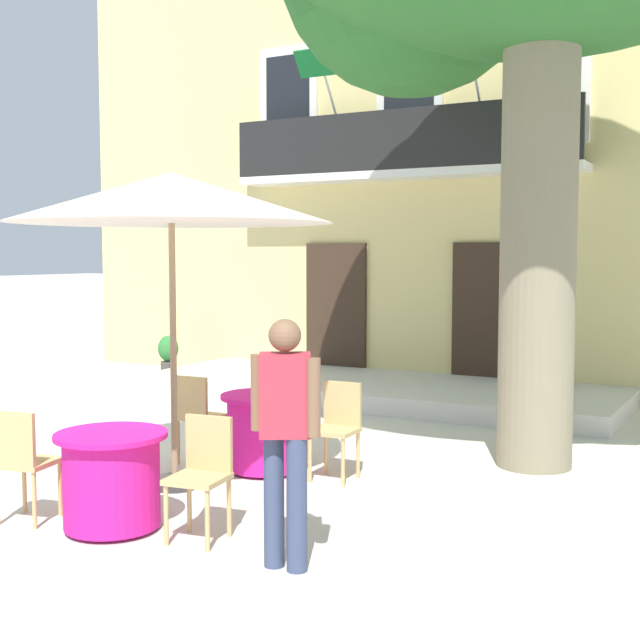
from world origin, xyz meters
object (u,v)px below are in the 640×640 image
at_px(cafe_chair_near_tree_0, 197,412).
at_px(ground_planter_left, 168,355).
at_px(cafe_chair_near_tree_1, 338,423).
at_px(cafe_chair_middle_0, 203,468).
at_px(cafe_umbrella, 171,199).
at_px(cafe_table_near_tree, 265,432).
at_px(cafe_table_middle, 112,480).
at_px(cafe_chair_middle_1, 22,457).
at_px(pedestrian_near_entrance, 285,428).

bearing_deg(cafe_chair_near_tree_0, ground_planter_left, 131.76).
distance_m(cafe_chair_near_tree_0, cafe_chair_near_tree_1, 1.51).
distance_m(cafe_chair_near_tree_0, cafe_chair_middle_0, 2.25).
height_order(cafe_chair_near_tree_0, cafe_umbrella, cafe_umbrella).
height_order(cafe_table_near_tree, ground_planter_left, cafe_table_near_tree).
bearing_deg(cafe_chair_near_tree_1, cafe_umbrella, -139.69).
distance_m(cafe_table_middle, cafe_chair_middle_0, 0.77).
bearing_deg(cafe_table_middle, cafe_chair_near_tree_1, 68.81).
bearing_deg(cafe_chair_middle_1, cafe_chair_near_tree_0, 88.37).
height_order(cafe_chair_middle_0, cafe_chair_middle_1, same).
height_order(cafe_chair_near_tree_0, ground_planter_left, cafe_chair_near_tree_0).
distance_m(cafe_chair_near_tree_0, cafe_table_middle, 2.06).
bearing_deg(cafe_chair_middle_0, pedestrian_near_entrance, -14.96).
xyz_separation_m(cafe_chair_near_tree_0, cafe_chair_middle_1, (-0.06, -2.18, 0.00)).
bearing_deg(cafe_table_near_tree, cafe_table_middle, -92.53).
xyz_separation_m(cafe_table_near_tree, ground_planter_left, (-4.73, 4.36, 0.02)).
bearing_deg(cafe_umbrella, cafe_chair_near_tree_0, 113.09).
relative_size(cafe_table_middle, cafe_chair_middle_1, 0.95).
xyz_separation_m(cafe_chair_near_tree_1, cafe_chair_middle_1, (-1.56, -2.39, 0.00)).
relative_size(cafe_table_near_tree, cafe_chair_middle_1, 0.95).
relative_size(ground_planter_left, pedestrian_near_entrance, 0.44).
xyz_separation_m(cafe_table_near_tree, cafe_table_middle, (-0.09, -2.05, 0.00)).
xyz_separation_m(cafe_chair_middle_1, pedestrian_near_entrance, (2.31, 0.18, 0.43)).
relative_size(cafe_chair_near_tree_0, pedestrian_near_entrance, 0.54).
bearing_deg(cafe_chair_middle_0, ground_planter_left, 130.77).
relative_size(cafe_chair_near_tree_1, ground_planter_left, 1.23).
bearing_deg(cafe_chair_near_tree_0, cafe_chair_near_tree_1, 7.95).
distance_m(cafe_table_near_tree, cafe_umbrella, 2.42).
xyz_separation_m(cafe_table_middle, cafe_chair_middle_1, (-0.72, -0.23, 0.14)).
xyz_separation_m(cafe_umbrella, ground_planter_left, (-4.32, 5.24, -2.20)).
height_order(cafe_table_near_tree, cafe_chair_near_tree_1, cafe_chair_near_tree_1).
xyz_separation_m(cafe_table_middle, cafe_chair_middle_0, (0.73, 0.18, 0.14)).
bearing_deg(cafe_table_near_tree, cafe_chair_middle_0, -71.07).
bearing_deg(cafe_chair_near_tree_1, cafe_chair_middle_1, -123.09).
bearing_deg(pedestrian_near_entrance, cafe_table_middle, 178.21).
relative_size(cafe_chair_near_tree_1, cafe_chair_middle_1, 1.00).
bearing_deg(pedestrian_near_entrance, cafe_chair_middle_0, 165.04).
xyz_separation_m(cafe_chair_near_tree_1, ground_planter_left, (-5.48, 4.26, -0.12)).
bearing_deg(cafe_chair_middle_0, cafe_chair_near_tree_0, 128.13).
xyz_separation_m(cafe_chair_middle_0, cafe_chair_middle_1, (-1.45, -0.41, 0.00)).
bearing_deg(cafe_chair_middle_1, cafe_table_near_tree, 70.45).
distance_m(cafe_chair_near_tree_1, cafe_chair_middle_1, 2.85).
height_order(cafe_table_near_tree, cafe_table_middle, same).
distance_m(cafe_umbrella, pedestrian_near_entrance, 2.81).
bearing_deg(cafe_chair_near_tree_0, cafe_chair_middle_0, -51.87).
height_order(cafe_chair_near_tree_1, ground_planter_left, cafe_chair_near_tree_1).
xyz_separation_m(cafe_chair_near_tree_0, cafe_table_middle, (0.66, -1.95, -0.14)).
distance_m(cafe_chair_near_tree_1, ground_planter_left, 6.94).
xyz_separation_m(cafe_chair_near_tree_1, cafe_chair_middle_0, (-0.10, -1.98, 0.00)).
bearing_deg(cafe_chair_middle_0, cafe_table_near_tree, 108.93).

